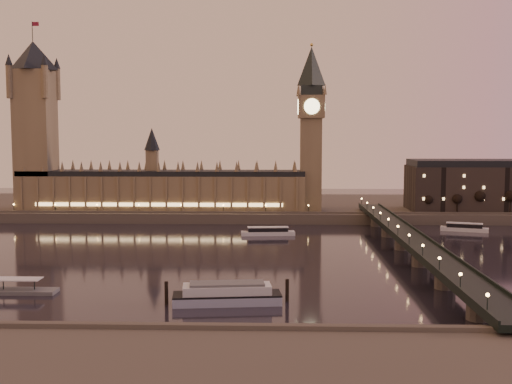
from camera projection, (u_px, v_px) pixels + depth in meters
ground at (204, 256)px, 286.07m from camera, size 700.00×700.00×0.00m
far_embankment at (273, 207)px, 449.10m from camera, size 560.00×130.00×6.00m
palace_of_westminster at (162, 185)px, 405.73m from camera, size 180.00×26.62×52.00m
victoria_tower at (35, 116)px, 404.15m from camera, size 31.68×31.68×118.00m
big_ben at (311, 118)px, 398.96m from camera, size 17.68×17.68×104.00m
westminster_bridge at (410, 245)px, 282.74m from camera, size 13.20×260.00×15.30m
bare_tree_0 at (429, 199)px, 389.32m from camera, size 5.98×5.98×12.16m
bare_tree_1 at (456, 199)px, 388.83m from camera, size 5.98×5.98×12.16m
bare_tree_2 at (482, 199)px, 388.33m from camera, size 5.98×5.98×12.16m
bare_tree_3 at (509, 199)px, 387.84m from camera, size 5.98×5.98×12.16m
cruise_boat_a at (268, 232)px, 344.20m from camera, size 29.23×8.81×4.61m
cruise_boat_b at (464, 228)px, 358.33m from camera, size 26.42×13.84×4.74m
moored_barge at (227, 294)px, 206.14m from camera, size 39.99×13.69×7.38m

